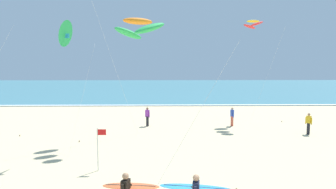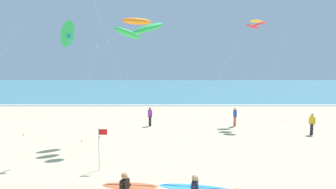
{
  "view_description": "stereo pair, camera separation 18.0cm",
  "coord_description": "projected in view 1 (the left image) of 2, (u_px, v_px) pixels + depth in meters",
  "views": [
    {
      "loc": [
        -0.44,
        -7.2,
        5.13
      ],
      "look_at": [
        -0.21,
        7.69,
        3.63
      ],
      "focal_mm": 31.77,
      "sensor_mm": 36.0,
      "label": 1
    },
    {
      "loc": [
        -0.26,
        -7.2,
        5.13
      ],
      "look_at": [
        -0.21,
        7.69,
        3.63
      ],
      "focal_mm": 31.77,
      "sensor_mm": 36.0,
      "label": 2
    }
  ],
  "objects": [
    {
      "name": "bystander_purple_top",
      "position": [
        147.0,
        117.0,
        24.74
      ],
      "size": [
        0.4,
        0.35,
        1.59
      ],
      "color": "black",
      "rests_on": "ground"
    },
    {
      "name": "ocean_water",
      "position": [
        165.0,
        87.0,
        66.71
      ],
      "size": [
        160.0,
        60.0,
        0.08
      ],
      "primitive_type": "cube",
      "color": "teal",
      "rests_on": "ground"
    },
    {
      "name": "kite_arc_amber_far",
      "position": [
        138.0,
        28.0,
        9.3
      ],
      "size": [
        4.75,
        3.33,
        6.58
      ],
      "color": "green",
      "rests_on": "ground"
    },
    {
      "name": "lifeguard_flag",
      "position": [
        99.0,
        145.0,
        14.3
      ],
      "size": [
        0.45,
        0.05,
        2.1
      ],
      "color": "silver",
      "rests_on": "ground"
    },
    {
      "name": "bystander_yellow_top",
      "position": [
        309.0,
        123.0,
        21.85
      ],
      "size": [
        0.34,
        0.41,
        1.59
      ],
      "color": "black",
      "rests_on": "ground"
    },
    {
      "name": "bystander_blue_top",
      "position": [
        232.0,
        116.0,
        24.79
      ],
      "size": [
        0.26,
        0.49,
        1.59
      ],
      "color": "#D8593F",
      "rests_on": "ground"
    },
    {
      "name": "kite_delta_emerald_high",
      "position": [
        65.0,
        34.0,
        16.04
      ],
      "size": [
        1.07,
        4.86,
        7.54
      ],
      "color": "green",
      "rests_on": "ground"
    },
    {
      "name": "kite_arc_golden_close",
      "position": [
        253.0,
        24.0,
        25.53
      ],
      "size": [
        3.55,
        2.5,
        8.94
      ],
      "color": "red",
      "rests_on": "ground"
    },
    {
      "name": "shoreline_foam",
      "position": [
        167.0,
        105.0,
        37.16
      ],
      "size": [
        160.0,
        0.8,
        0.01
      ],
      "primitive_type": "cube",
      "color": "white",
      "rests_on": "ocean_water"
    }
  ]
}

